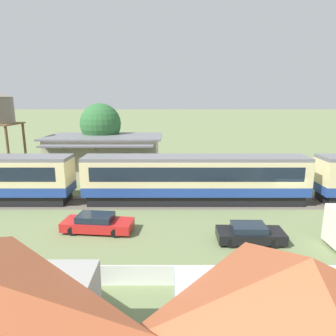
# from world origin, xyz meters

# --- Properties ---
(ground_plane) EXTENTS (600.00, 600.00, 0.00)m
(ground_plane) POSITION_xyz_m (0.00, 0.00, 0.00)
(ground_plane) COLOR #707F51
(passenger_train) EXTENTS (59.79, 2.94, 4.11)m
(passenger_train) POSITION_xyz_m (-7.36, 0.66, 2.28)
(passenger_train) COLOR #234293
(passenger_train) RESTS_ON ground_plane
(railway_track) EXTENTS (112.78, 3.60, 0.04)m
(railway_track) POSITION_xyz_m (-7.04, 0.66, 0.01)
(railway_track) COLOR #665B51
(railway_track) RESTS_ON ground_plane
(station_building) EXTENTS (13.31, 8.77, 4.72)m
(station_building) POSITION_xyz_m (-17.37, 10.70, 2.39)
(station_building) COLOR #BCB293
(station_building) RESTS_ON ground_plane
(picket_fence_front) EXTENTS (32.16, 0.06, 1.05)m
(picket_fence_front) POSITION_xyz_m (-17.56, -11.43, 0.53)
(picket_fence_front) COLOR white
(picket_fence_front) RESTS_ON ground_plane
(parked_car_red) EXTENTS (4.86, 2.29, 1.22)m
(parked_car_red) POSITION_xyz_m (-14.75, -5.31, 0.59)
(parked_car_red) COLOR red
(parked_car_red) RESTS_ON ground_plane
(parked_car_black) EXTENTS (4.17, 1.86, 1.18)m
(parked_car_black) POSITION_xyz_m (-4.82, -6.90, 0.57)
(parked_car_black) COLOR black
(parked_car_black) RESTS_ON ground_plane
(yard_tree_0) EXTENTS (4.99, 4.99, 8.43)m
(yard_tree_0) POSITION_xyz_m (-18.26, 12.83, 5.92)
(yard_tree_0) COLOR brown
(yard_tree_0) RESTS_ON ground_plane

